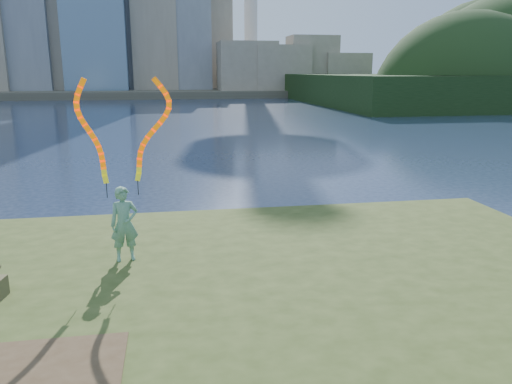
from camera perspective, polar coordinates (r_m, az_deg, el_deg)
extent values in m
plane|color=#17233B|center=(9.59, -9.60, -14.54)|extent=(320.00, 320.00, 0.00)
cube|color=#344217|center=(7.49, -9.60, -19.75)|extent=(17.00, 15.00, 0.30)
cube|color=#344217|center=(7.52, -9.69, -17.32)|extent=(14.00, 12.00, 0.30)
cube|color=#4C4738|center=(103.54, -10.02, 11.30)|extent=(320.00, 40.00, 1.20)
imported|color=#136A3C|center=(10.23, -14.81, -3.55)|extent=(0.61, 0.47, 1.50)
cylinder|color=black|center=(10.12, -16.69, 0.20)|extent=(0.02, 0.02, 0.30)
cylinder|color=black|center=(10.19, -13.33, 0.49)|extent=(0.02, 0.02, 0.30)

